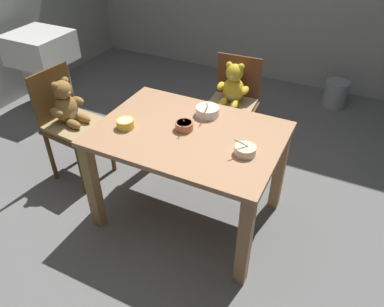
{
  "coord_description": "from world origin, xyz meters",
  "views": [
    {
      "loc": [
        0.88,
        -1.74,
        2.0
      ],
      "look_at": [
        0.0,
        0.05,
        0.52
      ],
      "focal_mm": 34.7,
      "sensor_mm": 36.0,
      "label": 1
    }
  ],
  "objects_px": {
    "dining_table": "(189,148)",
    "porridge_bowl_white_far_center": "(207,111)",
    "porridge_bowl_yellow_near_left": "(125,123)",
    "sink_basin": "(43,60)",
    "teddy_chair_near_left": "(70,115)",
    "porridge_bowl_terracotta_center": "(184,126)",
    "porridge_bowl_cream_near_right": "(245,150)",
    "teddy_chair_far_center": "(232,98)",
    "metal_pail": "(336,94)"
  },
  "relations": [
    {
      "from": "teddy_chair_near_left",
      "to": "metal_pail",
      "type": "relative_size",
      "value": 3.14
    },
    {
      "from": "porridge_bowl_white_far_center",
      "to": "porridge_bowl_yellow_near_left",
      "type": "xyz_separation_m",
      "value": [
        -0.41,
        -0.37,
        -0.0
      ]
    },
    {
      "from": "porridge_bowl_white_far_center",
      "to": "metal_pail",
      "type": "xyz_separation_m",
      "value": [
        0.66,
        1.91,
        -0.61
      ]
    },
    {
      "from": "teddy_chair_near_left",
      "to": "porridge_bowl_yellow_near_left",
      "type": "bearing_deg",
      "value": -8.72
    },
    {
      "from": "teddy_chair_far_center",
      "to": "sink_basin",
      "type": "xyz_separation_m",
      "value": [
        -2.02,
        -0.05,
        -0.02
      ]
    },
    {
      "from": "porridge_bowl_white_far_center",
      "to": "teddy_chair_near_left",
      "type": "bearing_deg",
      "value": -169.01
    },
    {
      "from": "dining_table",
      "to": "porridge_bowl_yellow_near_left",
      "type": "height_order",
      "value": "porridge_bowl_yellow_near_left"
    },
    {
      "from": "teddy_chair_near_left",
      "to": "porridge_bowl_white_far_center",
      "type": "relative_size",
      "value": 5.42
    },
    {
      "from": "teddy_chair_far_center",
      "to": "teddy_chair_near_left",
      "type": "bearing_deg",
      "value": -53.6
    },
    {
      "from": "teddy_chair_far_center",
      "to": "metal_pail",
      "type": "distance_m",
      "value": 1.53
    },
    {
      "from": "dining_table",
      "to": "porridge_bowl_white_far_center",
      "type": "relative_size",
      "value": 7.09
    },
    {
      "from": "porridge_bowl_yellow_near_left",
      "to": "sink_basin",
      "type": "relative_size",
      "value": 0.14
    },
    {
      "from": "porridge_bowl_cream_near_right",
      "to": "porridge_bowl_white_far_center",
      "type": "xyz_separation_m",
      "value": [
        -0.37,
        0.3,
        0.0
      ]
    },
    {
      "from": "porridge_bowl_terracotta_center",
      "to": "porridge_bowl_yellow_near_left",
      "type": "bearing_deg",
      "value": -157.33
    },
    {
      "from": "sink_basin",
      "to": "porridge_bowl_yellow_near_left",
      "type": "bearing_deg",
      "value": -29.32
    },
    {
      "from": "dining_table",
      "to": "porridge_bowl_white_far_center",
      "type": "height_order",
      "value": "porridge_bowl_white_far_center"
    },
    {
      "from": "porridge_bowl_yellow_near_left",
      "to": "teddy_chair_far_center",
      "type": "bearing_deg",
      "value": 70.33
    },
    {
      "from": "porridge_bowl_terracotta_center",
      "to": "metal_pail",
      "type": "bearing_deg",
      "value": 71.25
    },
    {
      "from": "dining_table",
      "to": "sink_basin",
      "type": "xyz_separation_m",
      "value": [
        -2.05,
        0.81,
        -0.07
      ]
    },
    {
      "from": "porridge_bowl_yellow_near_left",
      "to": "metal_pail",
      "type": "height_order",
      "value": "porridge_bowl_yellow_near_left"
    },
    {
      "from": "porridge_bowl_white_far_center",
      "to": "porridge_bowl_cream_near_right",
      "type": "bearing_deg",
      "value": -39.0
    },
    {
      "from": "porridge_bowl_yellow_near_left",
      "to": "metal_pail",
      "type": "bearing_deg",
      "value": 64.85
    },
    {
      "from": "teddy_chair_far_center",
      "to": "porridge_bowl_cream_near_right",
      "type": "bearing_deg",
      "value": 21.55
    },
    {
      "from": "dining_table",
      "to": "porridge_bowl_cream_near_right",
      "type": "relative_size",
      "value": 9.25
    },
    {
      "from": "dining_table",
      "to": "sink_basin",
      "type": "distance_m",
      "value": 2.2
    },
    {
      "from": "teddy_chair_near_left",
      "to": "metal_pail",
      "type": "distance_m",
      "value": 2.75
    },
    {
      "from": "teddy_chair_far_center",
      "to": "porridge_bowl_terracotta_center",
      "type": "xyz_separation_m",
      "value": [
        -0.01,
        -0.85,
        0.2
      ]
    },
    {
      "from": "teddy_chair_near_left",
      "to": "porridge_bowl_terracotta_center",
      "type": "xyz_separation_m",
      "value": [
        0.99,
        -0.02,
        0.2
      ]
    },
    {
      "from": "porridge_bowl_cream_near_right",
      "to": "sink_basin",
      "type": "height_order",
      "value": "porridge_bowl_cream_near_right"
    },
    {
      "from": "teddy_chair_near_left",
      "to": "metal_pail",
      "type": "xyz_separation_m",
      "value": [
        1.72,
        2.11,
        -0.41
      ]
    },
    {
      "from": "porridge_bowl_cream_near_right",
      "to": "teddy_chair_far_center",
      "type": "bearing_deg",
      "value": 114.7
    },
    {
      "from": "porridge_bowl_white_far_center",
      "to": "sink_basin",
      "type": "distance_m",
      "value": 2.16
    },
    {
      "from": "teddy_chair_near_left",
      "to": "porridge_bowl_terracotta_center",
      "type": "bearing_deg",
      "value": 4.39
    },
    {
      "from": "porridge_bowl_white_far_center",
      "to": "porridge_bowl_terracotta_center",
      "type": "relative_size",
      "value": 1.38
    },
    {
      "from": "porridge_bowl_terracotta_center",
      "to": "porridge_bowl_yellow_near_left",
      "type": "height_order",
      "value": "porridge_bowl_terracotta_center"
    },
    {
      "from": "porridge_bowl_yellow_near_left",
      "to": "dining_table",
      "type": "bearing_deg",
      "value": 18.62
    },
    {
      "from": "teddy_chair_far_center",
      "to": "porridge_bowl_yellow_near_left",
      "type": "relative_size",
      "value": 7.54
    },
    {
      "from": "sink_basin",
      "to": "metal_pail",
      "type": "height_order",
      "value": "sink_basin"
    },
    {
      "from": "dining_table",
      "to": "teddy_chair_far_center",
      "type": "bearing_deg",
      "value": 91.96
    },
    {
      "from": "teddy_chair_far_center",
      "to": "metal_pail",
      "type": "xyz_separation_m",
      "value": [
        0.72,
        1.29,
        -0.4
      ]
    },
    {
      "from": "teddy_chair_far_center",
      "to": "porridge_bowl_cream_near_right",
      "type": "relative_size",
      "value": 6.72
    },
    {
      "from": "sink_basin",
      "to": "metal_pail",
      "type": "relative_size",
      "value": 2.8
    },
    {
      "from": "teddy_chair_far_center",
      "to": "porridge_bowl_yellow_near_left",
      "type": "distance_m",
      "value": 1.07
    },
    {
      "from": "teddy_chair_near_left",
      "to": "metal_pail",
      "type": "bearing_deg",
      "value": 56.48
    },
    {
      "from": "porridge_bowl_cream_near_right",
      "to": "porridge_bowl_terracotta_center",
      "type": "height_order",
      "value": "porridge_bowl_cream_near_right"
    },
    {
      "from": "porridge_bowl_white_far_center",
      "to": "metal_pail",
      "type": "bearing_deg",
      "value": 70.82
    },
    {
      "from": "porridge_bowl_cream_near_right",
      "to": "sink_basin",
      "type": "xyz_separation_m",
      "value": [
        -2.45,
        0.87,
        -0.22
      ]
    },
    {
      "from": "porridge_bowl_cream_near_right",
      "to": "porridge_bowl_yellow_near_left",
      "type": "bearing_deg",
      "value": -175.15
    },
    {
      "from": "teddy_chair_far_center",
      "to": "porridge_bowl_terracotta_center",
      "type": "relative_size",
      "value": 7.13
    },
    {
      "from": "porridge_bowl_cream_near_right",
      "to": "porridge_bowl_terracotta_center",
      "type": "xyz_separation_m",
      "value": [
        -0.43,
        0.08,
        0.0
      ]
    }
  ]
}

